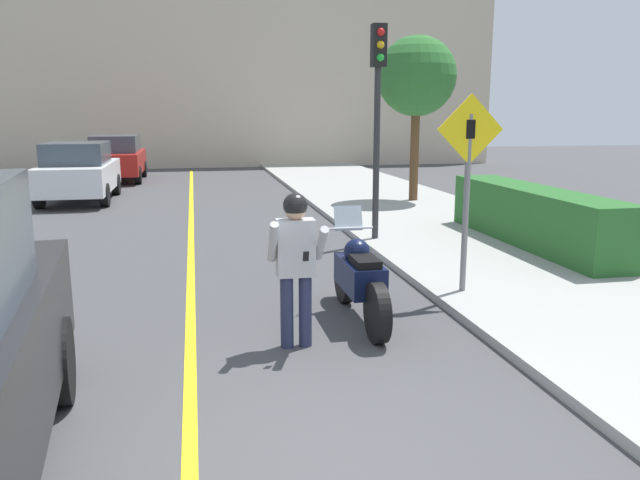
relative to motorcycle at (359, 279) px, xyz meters
name	(u,v)px	position (x,y,z in m)	size (l,w,h in m)	color
ground_plane	(277,475)	(-1.42, -3.13, -0.52)	(80.00, 80.00, 0.00)	#424244
sidewalk_curb	(567,282)	(3.38, 0.87, -0.46)	(4.40, 44.00, 0.11)	#9E9E99
road_center_line	(191,270)	(-2.02, 2.87, -0.51)	(0.12, 36.00, 0.01)	yellow
building_backdrop	(201,80)	(-1.42, 22.87, 3.44)	(28.00, 1.20, 7.92)	beige
motorcycle	(359,279)	(0.00, 0.00, 0.00)	(0.62, 2.19, 1.32)	black
person_biker	(296,255)	(-0.89, -0.73, 0.50)	(0.59, 0.46, 1.67)	#282D4C
crossing_sign	(468,175)	(1.61, 0.59, 1.17)	(0.91, 0.08, 2.62)	slate
traffic_light	(378,93)	(1.47, 4.30, 2.33)	(0.26, 0.30, 3.95)	#2D2D30
hedge_row	(533,216)	(4.18, 3.27, 0.11)	(0.90, 5.00, 1.03)	#286028
street_tree	(417,77)	(4.04, 9.33, 2.91)	(2.13, 2.13, 4.41)	brown
parked_car_white	(79,171)	(-5.12, 11.67, 0.34)	(1.88, 4.20, 1.68)	black
parked_car_red	(117,158)	(-4.69, 17.16, 0.34)	(1.88, 4.20, 1.68)	black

